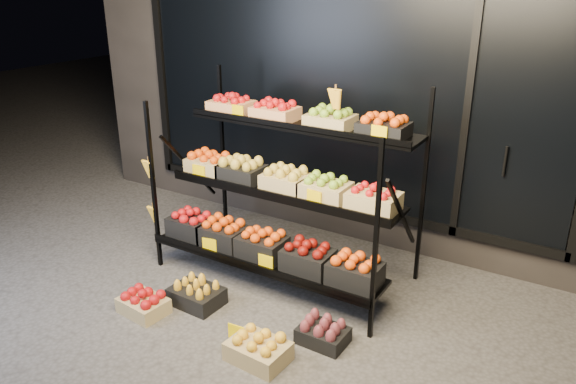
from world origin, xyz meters
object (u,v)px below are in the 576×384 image
Objects in this scene: floor_crate_midleft at (196,293)px; floor_crate_midright at (258,348)px; display_rack at (279,191)px; floor_crate_left at (143,303)px.

floor_crate_midright is at bearing -19.24° from floor_crate_midleft.
display_rack is at bearing 69.14° from floor_crate_midleft.
floor_crate_midleft is (0.27, 0.31, 0.01)m from floor_crate_left.
display_rack is 5.30× the size of floor_crate_midleft.
floor_crate_midleft is 0.99× the size of floor_crate_midright.
display_rack is 1.39m from floor_crate_left.
floor_crate_midright is at bearing -64.98° from display_rack.
floor_crate_midright reaches higher than floor_crate_left.
display_rack is 1.36m from floor_crate_midright.
floor_crate_left is (-0.59, -1.05, -0.70)m from display_rack.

